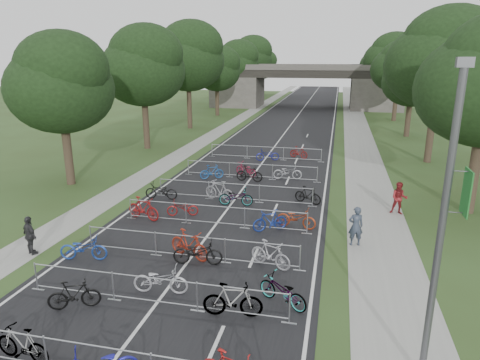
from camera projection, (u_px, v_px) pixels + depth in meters
The scene contains 51 objects.
road at pixel (295, 120), 58.11m from camera, with size 11.00×140.00×0.01m, color black.
sidewalk_right at pixel (355, 122), 56.39m from camera, with size 3.00×140.00×0.01m, color gray.
sidewalk_left at pixel (241, 118), 59.72m from camera, with size 2.00×140.00×0.01m, color gray.
lane_markings at pixel (295, 120), 58.11m from camera, with size 0.12×140.00×0.00m, color silver.
overpass_bridge at pixel (305, 86), 71.18m from camera, with size 31.00×8.00×7.05m.
lamppost at pixel (443, 228), 10.18m from camera, with size 0.61×0.65×8.21m.
tree_left_0 at pixel (61, 85), 26.85m from camera, with size 6.72×6.72×10.25m.
tree_left_1 at pixel (143, 68), 37.87m from camera, with size 7.56×7.56×11.53m.
tree_right_1 at pixel (441, 61), 32.44m from camera, with size 8.18×8.18×12.47m.
tree_left_2 at pixel (188, 58), 48.88m from camera, with size 8.40×8.40×12.81m.
tree_right_2 at pixel (413, 80), 44.22m from camera, with size 6.16×6.16×9.39m.
tree_left_3 at pixel (217, 70), 60.57m from camera, with size 6.72×6.72×10.25m.
tree_right_3 at pixel (400, 67), 55.19m from camera, with size 7.17×7.17×10.93m.
tree_left_4 at pixel (237, 63), 71.58m from camera, with size 7.56×7.56×11.53m.
tree_right_4 at pixel (391, 59), 66.15m from camera, with size 8.18×8.18×12.47m.
tree_left_5 at pixel (251, 57), 82.59m from camera, with size 8.40×8.40×12.81m.
tree_right_5 at pixel (382, 70), 77.93m from camera, with size 6.16×6.16×9.39m.
tree_left_6 at pixel (262, 65), 94.28m from camera, with size 6.72×6.72×10.25m.
tree_right_6 at pixel (378, 63), 88.90m from camera, with size 7.17×7.17×10.93m.
barrier_row_1 at pixel (154, 291), 14.51m from camera, with size 9.70×0.08×1.10m.
barrier_row_2 at pixel (190, 247), 17.88m from camera, with size 9.70×0.08×1.10m.
barrier_row_3 at pixel (215, 216), 21.44m from camera, with size 9.70×0.08×1.10m.
barrier_row_4 at pixel (234, 192), 25.18m from camera, with size 9.70×0.08×1.10m.
barrier_row_5 at pixel (251, 171), 29.87m from camera, with size 9.70×0.08×1.10m.
barrier_row_6 at pixel (265, 153), 35.49m from camera, with size 9.70×0.08×1.10m.
bike_1 at pixel (22, 344), 11.86m from camera, with size 0.50×1.78×1.07m, color #ABAEB3.
bike_4 at pixel (74, 295), 14.35m from camera, with size 0.49×1.73×1.04m, color black.
bike_5 at pixel (161, 280), 15.30m from camera, with size 0.70×2.00×1.05m, color #A3A3AA.
bike_6 at pixel (233, 300), 13.89m from camera, with size 0.56×1.98×1.19m, color #ABAEB3.
bike_7 at pixel (282, 291), 14.56m from camera, with size 0.69×1.98×1.04m, color #ABAEB3.
bike_8 at pixel (84, 248), 17.83m from camera, with size 0.70×2.00×1.05m, color #1B3D98.
bike_9 at pixel (189, 245), 17.96m from camera, with size 0.58×2.07×1.24m, color maroon.
bike_10 at pixel (198, 252), 17.43m from camera, with size 0.71×2.04×1.07m, color black.
bike_11 at pixel (270, 254), 17.20m from camera, with size 0.53×1.87×1.12m, color #9E9DA5.
bike_12 at pixel (143, 209), 22.27m from camera, with size 0.57×2.02×1.21m, color maroon.
bike_13 at pixel (183, 208), 22.81m from camera, with size 0.58×1.68×0.88m, color maroon.
bike_14 at pixel (270, 221), 20.81m from camera, with size 0.50×1.78×1.07m, color navy.
bike_15 at pixel (296, 218), 21.19m from camera, with size 0.69×1.98×1.04m, color #9B3416.
bike_16 at pixel (161, 191), 25.47m from camera, with size 0.68×1.96×1.03m, color black.
bike_17 at pixel (219, 191), 25.21m from camera, with size 0.58×2.05×1.23m, color gray.
bike_18 at pixel (236, 197), 24.40m from camera, with size 0.68×1.96×1.03m, color #ABAEB3.
bike_19 at pixel (308, 195), 24.76m from camera, with size 0.48×1.69×1.02m, color black.
bike_20 at pixel (212, 172), 29.76m from camera, with size 0.48×1.68×1.01m, color #1B4F99.
bike_21 at pixel (246, 169), 30.49m from camera, with size 0.65×1.87×0.98m, color maroon.
bike_22 at pixel (249, 174), 29.10m from camera, with size 0.52×1.85×1.11m, color black.
bike_23 at pixel (288, 172), 29.66m from camera, with size 0.69×1.98×1.04m, color #9E9EA5.
bike_26 at pixel (268, 155), 35.00m from camera, with size 0.66×1.90×1.00m, color navy.
bike_27 at pixel (299, 152), 35.88m from camera, with size 0.47×1.65×0.99m, color maroon.
pedestrian_a at pixel (356, 226), 19.13m from camera, with size 0.67×0.44×1.83m, color #2F3847.
pedestrian_b at pixel (399, 198), 22.96m from camera, with size 0.86×0.67×1.78m, color maroon.
pedestrian_c at pixel (30, 236), 18.25m from camera, with size 1.01×0.42×1.73m, color #28282A.
Camera 1 is at (5.72, -8.31, 8.21)m, focal length 32.00 mm.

